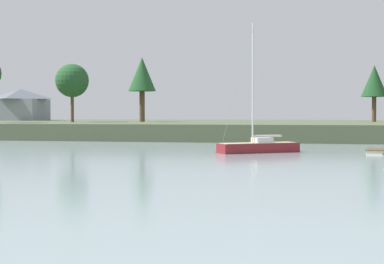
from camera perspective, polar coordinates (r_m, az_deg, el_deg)
name	(u,v)px	position (r m, az deg, el deg)	size (l,w,h in m)	color
far_shore_bank	(232,128)	(93.19, 4.02, 0.44)	(207.61, 58.93, 2.02)	#4C563D
dinghy_cream	(375,152)	(48.62, 17.85, -1.91)	(1.88, 3.48, 0.50)	beige
sailboat_maroon	(259,150)	(47.79, 6.67, -1.76)	(6.75, 5.37, 11.24)	maroon
shore_tree_right	(142,75)	(89.33, -5.01, 5.66)	(4.28, 4.28, 10.00)	brown
shore_tree_left_mid	(72,81)	(87.44, -11.88, 5.03)	(4.99, 4.99, 8.70)	brown
shore_tree_far_right	(374,82)	(90.89, 17.74, 4.81)	(3.90, 3.90, 8.58)	brown
cottage_eastern	(20,104)	(112.15, -16.76, 2.68)	(9.28, 8.07, 5.93)	gray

